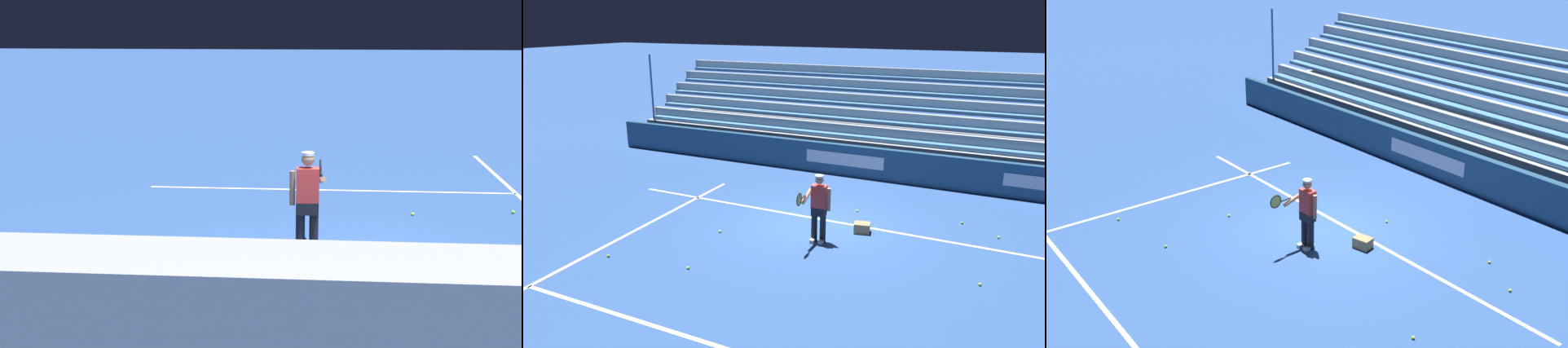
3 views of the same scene
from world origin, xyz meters
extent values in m
plane|color=#2D5193|center=(0.00, 0.00, 0.00)|extent=(160.00, 160.00, 0.00)
cube|color=white|center=(0.00, -0.50, 0.00)|extent=(12.00, 0.10, 0.01)
cube|color=white|center=(0.00, 5.50, 0.00)|extent=(8.22, 0.10, 0.01)
cylinder|color=black|center=(-0.54, 0.86, 0.44)|extent=(0.15, 0.15, 0.88)
cylinder|color=black|center=(-0.32, 0.87, 0.44)|extent=(0.15, 0.15, 0.88)
cube|color=white|center=(-0.54, 0.92, 0.04)|extent=(0.13, 0.29, 0.09)
cube|color=white|center=(-0.32, 0.93, 0.04)|extent=(0.13, 0.29, 0.09)
cube|color=black|center=(-0.43, 0.87, 0.80)|extent=(0.35, 0.24, 0.20)
cube|color=red|center=(-0.43, 0.87, 1.17)|extent=(0.37, 0.23, 0.58)
sphere|color=#A37556|center=(-0.43, 0.88, 1.60)|extent=(0.21, 0.21, 0.21)
cylinder|color=white|center=(-0.43, 0.88, 1.69)|extent=(0.20, 0.20, 0.05)
cylinder|color=#A37556|center=(-0.67, 0.85, 1.13)|extent=(0.09, 0.09, 0.56)
cylinder|color=#A37556|center=(-0.20, 1.08, 1.22)|extent=(0.12, 0.59, 0.24)
cylinder|color=black|center=(-0.21, 1.32, 1.27)|extent=(0.05, 0.30, 0.03)
torus|color=black|center=(-0.23, 1.60, 1.31)|extent=(0.04, 0.31, 0.31)
cylinder|color=#D6D14C|center=(-0.23, 1.60, 1.31)|extent=(0.02, 0.27, 0.27)
cube|color=#A87F51|center=(-1.23, -0.13, 0.13)|extent=(0.46, 0.38, 0.26)
sphere|color=#CCE533|center=(2.05, 1.47, 0.03)|extent=(0.07, 0.07, 0.07)
sphere|color=#CCE533|center=(-4.25, 1.44, 0.03)|extent=(0.07, 0.07, 0.07)
sphere|color=#CCE533|center=(-0.68, -1.47, 0.03)|extent=(0.07, 0.07, 0.07)
sphere|color=#CCE533|center=(3.61, 3.78, 0.03)|extent=(0.07, 0.07, 0.07)
sphere|color=#CCE533|center=(-3.48, -1.85, 0.03)|extent=(0.07, 0.07, 0.07)
sphere|color=#CCE533|center=(-4.44, -1.25, 0.03)|extent=(0.07, 0.07, 0.07)
sphere|color=#CCE533|center=(1.60, 3.46, 0.03)|extent=(0.07, 0.07, 0.07)
camera|label=1|loc=(-0.24, -10.51, 3.81)|focal=50.00mm
camera|label=2|loc=(-4.66, 11.60, 5.28)|focal=35.00mm
camera|label=3|loc=(-10.16, 8.55, 7.02)|focal=42.00mm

